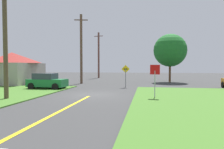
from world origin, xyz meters
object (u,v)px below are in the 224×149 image
object	(u,v)px
direction_sign	(126,73)
utility_pole_far	(99,55)
barn	(12,68)
utility_pole_mid	(81,48)
parked_car_near_building	(47,81)
utility_pole_near	(5,35)
oak_tree_left	(170,50)
stop_sign	(155,75)

from	to	relation	value
direction_sign	utility_pole_far	bearing A→B (deg)	112.47
direction_sign	barn	distance (m)	15.18
utility_pole_mid	utility_pole_far	distance (m)	13.56
utility_pole_mid	direction_sign	distance (m)	8.23
parked_car_near_building	utility_pole_near	xyz separation A→B (m)	(0.43, -6.60, 3.68)
oak_tree_left	barn	world-z (taller)	oak_tree_left
utility_pole_far	barn	world-z (taller)	utility_pole_far
stop_sign	utility_pole_near	world-z (taller)	utility_pole_near
utility_pole_mid	oak_tree_left	distance (m)	12.88
barn	oak_tree_left	bearing A→B (deg)	18.21
utility_pole_near	utility_pole_far	size ratio (longest dim) A/B	0.95
utility_pole_near	utility_pole_far	distance (m)	27.06
utility_pole_mid	direction_sign	xyz separation A→B (m)	(6.42, -4.05, -3.19)
stop_sign	utility_pole_near	distance (m)	10.85
utility_pole_mid	utility_pole_near	bearing A→B (deg)	-94.04
utility_pole_mid	oak_tree_left	world-z (taller)	utility_pole_mid
parked_car_near_building	utility_pole_mid	xyz separation A→B (m)	(1.38, 6.93, 3.94)
barn	parked_car_near_building	bearing A→B (deg)	-32.07
utility_pole_far	direction_sign	distance (m)	19.28
stop_sign	direction_sign	world-z (taller)	direction_sign
oak_tree_left	stop_sign	bearing A→B (deg)	-100.12
utility_pole_far	oak_tree_left	world-z (taller)	utility_pole_far
utility_pole_near	utility_pole_mid	bearing A→B (deg)	85.96
stop_sign	utility_pole_mid	xyz separation A→B (m)	(-9.28, 11.25, 3.04)
utility_pole_near	oak_tree_left	xyz separation A→B (m)	(13.04, 17.98, 0.18)
direction_sign	barn	xyz separation A→B (m)	(-15.07, 1.67, 0.53)
utility_pole_mid	oak_tree_left	size ratio (longest dim) A/B	1.31
stop_sign	utility_pole_mid	bearing A→B (deg)	-40.11
utility_pole_near	utility_pole_mid	size ratio (longest dim) A/B	0.94
parked_car_near_building	direction_sign	distance (m)	8.35
utility_pole_near	direction_sign	distance (m)	12.37
barn	direction_sign	bearing A→B (deg)	-6.32
utility_pole_near	utility_pole_far	world-z (taller)	utility_pole_far
utility_pole_near	direction_sign	size ratio (longest dim) A/B	3.52
parked_car_near_building	utility_pole_near	bearing A→B (deg)	-83.70
utility_pole_near	barn	size ratio (longest dim) A/B	1.36
parked_car_near_building	barn	size ratio (longest dim) A/B	0.62
oak_tree_left	utility_pole_near	bearing A→B (deg)	-125.96
parked_car_near_building	oak_tree_left	bearing A→B (deg)	42.80
utility_pole_mid	oak_tree_left	bearing A→B (deg)	20.20
utility_pole_far	parked_car_near_building	bearing A→B (deg)	-91.49
utility_pole_mid	barn	world-z (taller)	utility_pole_mid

